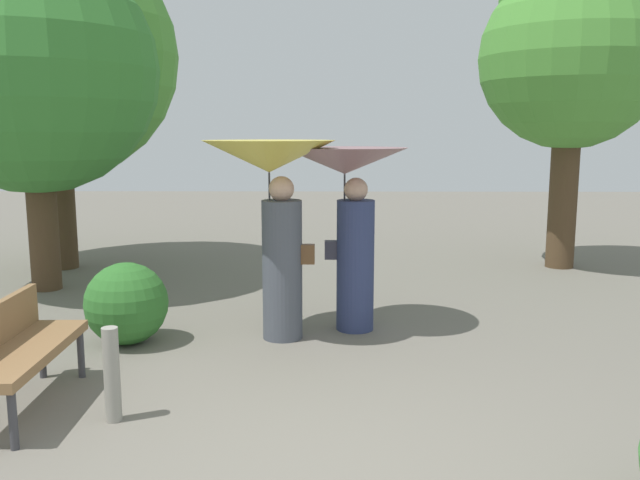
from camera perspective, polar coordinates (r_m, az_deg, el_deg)
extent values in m
plane|color=#6B665B|center=(4.45, -0.59, -19.42)|extent=(40.00, 40.00, 0.00)
cylinder|color=#474C56|center=(6.84, -3.28, -2.61)|extent=(0.41, 0.41, 1.45)
sphere|color=tan|center=(6.72, -3.35, 4.43)|extent=(0.26, 0.26, 0.26)
cylinder|color=#333338|center=(6.76, -4.37, 2.53)|extent=(0.02, 0.02, 0.78)
cone|color=#D8C64C|center=(6.72, -4.43, 7.21)|extent=(1.34, 1.34, 0.32)
cube|color=brown|center=(6.77, -1.06, -1.22)|extent=(0.14, 0.10, 0.20)
cylinder|color=navy|center=(7.14, 3.07, -2.22)|extent=(0.41, 0.41, 1.42)
sphere|color=tan|center=(7.03, 3.13, 4.38)|extent=(0.25, 0.25, 0.25)
cylinder|color=#333338|center=(7.05, 2.12, 2.60)|extent=(0.02, 0.02, 0.77)
cone|color=gray|center=(7.01, 2.15, 6.85)|extent=(1.33, 1.33, 0.28)
cube|color=#333342|center=(7.13, 0.97, -0.85)|extent=(0.14, 0.10, 0.20)
cylinder|color=#38383D|center=(5.07, -25.00, -13.82)|extent=(0.06, 0.06, 0.44)
cylinder|color=#38383D|center=(6.23, -19.96, -9.17)|extent=(0.06, 0.06, 0.44)
cylinder|color=#38383D|center=(6.35, -22.89, -9.01)|extent=(0.06, 0.06, 0.44)
cube|color=olive|center=(5.63, -23.98, -8.85)|extent=(0.48, 1.51, 0.08)
cylinder|color=#4C3823|center=(11.07, -21.86, 8.97)|extent=(0.44, 0.44, 4.39)
sphere|color=#4C9338|center=(11.13, -22.21, 14.63)|extent=(3.79, 3.79, 3.79)
cylinder|color=#4C3823|center=(11.05, 20.56, 8.92)|extent=(0.43, 0.43, 4.34)
sphere|color=#4C9338|center=(11.11, 20.89, 14.52)|extent=(2.78, 2.78, 2.78)
cylinder|color=#4C3823|center=(9.61, -23.20, 7.54)|extent=(0.39, 0.39, 3.93)
sphere|color=#387F33|center=(9.65, -23.58, 13.37)|extent=(3.25, 3.25, 3.25)
sphere|color=#387F33|center=(9.74, -23.90, 17.96)|extent=(2.60, 2.60, 2.60)
sphere|color=#2D6B28|center=(7.00, -16.38, -5.29)|extent=(0.84, 0.84, 0.84)
cylinder|color=gray|center=(5.22, -17.54, -11.03)|extent=(0.12, 0.12, 0.72)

